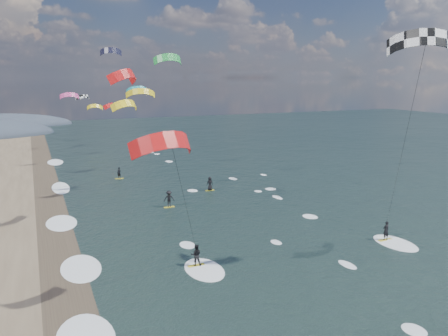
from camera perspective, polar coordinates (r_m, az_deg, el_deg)
name	(u,v)px	position (r m, az deg, el deg)	size (l,w,h in m)	color
wet_sand_strip	(69,304)	(28.71, -19.63, -16.44)	(3.00, 240.00, 0.00)	#382D23
kitesurfer_near_a	(418,91)	(31.12, 24.03, 9.19)	(7.73, 9.12, 16.54)	gold
kitesurfer_near_b	(183,189)	(25.31, -5.42, -2.76)	(6.95, 8.47, 11.36)	gold
far_kitesurfers	(174,190)	(49.41, -6.56, -2.85)	(9.84, 16.10, 1.79)	gold
bg_kite_field	(112,90)	(71.63, -14.36, 9.84)	(13.54, 72.84, 10.75)	yellow
shoreline_surf	(81,270)	(33.06, -18.19, -12.49)	(2.40, 79.40, 0.11)	white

